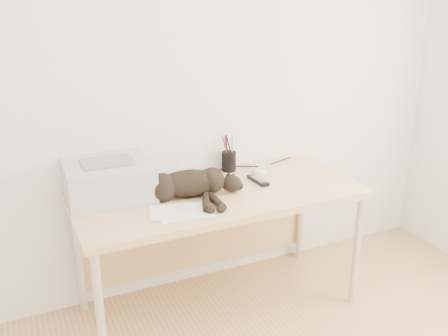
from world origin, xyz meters
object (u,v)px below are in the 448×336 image
cat (186,185)px  mug (187,176)px  pen_cup (229,161)px  mouse (259,170)px  desk (213,208)px  printer (109,180)px

cat → mug: size_ratio=6.23×
mug → cat: bearing=-113.1°
cat → pen_cup: size_ratio=3.05×
mouse → cat: bearing=-174.8°
cat → pen_cup: bearing=46.1°
desk → mug: 0.24m
mug → mouse: (0.47, 0.00, -0.03)m
pen_cup → mouse: 0.19m
mug → printer: bearing=-178.5°
desk → printer: (-0.57, 0.08, 0.23)m
printer → mouse: bearing=0.9°
desk → printer: size_ratio=3.51×
cat → pen_cup: pen_cup is taller
mug → mouse: mug is taller
mug → mouse: bearing=0.2°
desk → mouse: mouse is taller
desk → pen_cup: 0.34m
desk → mouse: 0.39m
mug → pen_cup: size_ratio=0.49×
desk → pen_cup: (0.19, 0.20, 0.20)m
pen_cup → cat: bearing=-143.8°
desk → pen_cup: pen_cup is taller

